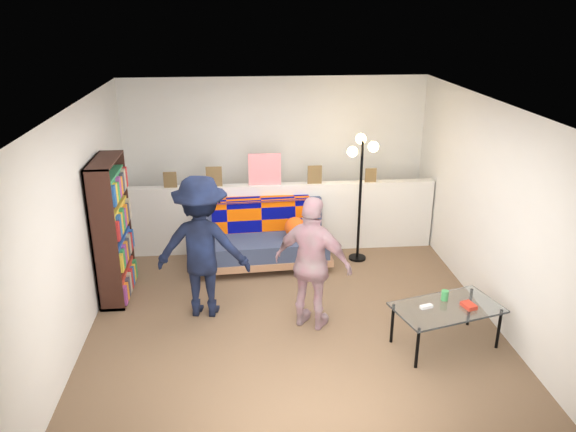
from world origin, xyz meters
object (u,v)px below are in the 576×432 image
object	(u,v)px
bookshelf	(112,234)
floor_lamp	(361,173)
futon_sofa	(264,239)
person_left	(202,247)
person_right	(313,264)
coffee_table	(448,309)

from	to	relation	value
bookshelf	floor_lamp	size ratio (longest dim) A/B	0.97
futon_sofa	floor_lamp	distance (m)	1.59
bookshelf	person_left	size ratio (longest dim) A/B	1.04
futon_sofa	person_right	bearing A→B (deg)	-74.87
person_right	floor_lamp	bearing A→B (deg)	-86.93
person_right	coffee_table	bearing A→B (deg)	-170.79
coffee_table	person_left	bearing A→B (deg)	160.22
floor_lamp	person_right	world-z (taller)	floor_lamp
bookshelf	person_left	bearing A→B (deg)	-25.64
bookshelf	coffee_table	distance (m)	3.92
futon_sofa	floor_lamp	bearing A→B (deg)	2.46
futon_sofa	bookshelf	xyz separation A→B (m)	(-1.84, -0.72, 0.45)
coffee_table	person_right	size ratio (longest dim) A/B	0.80
bookshelf	person_left	distance (m)	1.21
futon_sofa	person_left	size ratio (longest dim) A/B	1.11
coffee_table	person_left	size ratio (longest dim) A/B	0.73
futon_sofa	coffee_table	size ratio (longest dim) A/B	1.51
person_right	futon_sofa	bearing A→B (deg)	-44.69
bookshelf	person_left	world-z (taller)	bookshelf
futon_sofa	person_left	xyz separation A→B (m)	(-0.75, -1.24, 0.47)
person_left	floor_lamp	bearing A→B (deg)	-139.19
futon_sofa	person_right	xyz separation A→B (m)	(0.44, -1.64, 0.40)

